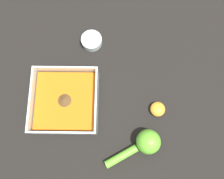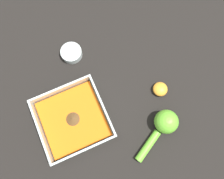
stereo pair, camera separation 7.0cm
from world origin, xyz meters
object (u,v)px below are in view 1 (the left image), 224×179
Objects in this scene: spice_bowl at (92,41)px; square_dish at (66,101)px; lemon_half at (158,109)px; lemon_squeezer at (145,144)px.

square_dish is at bearing 160.91° from spice_bowl.
lemon_half is at bearing -137.05° from spice_bowl.
square_dish is 2.87× the size of spice_bowl.
lemon_half is at bearing 37.43° from lemon_squeezer.
square_dish is 0.30m from lemon_half.
spice_bowl is (0.22, -0.08, -0.01)m from square_dish.
spice_bowl is 1.48× the size of lemon_half.
spice_bowl is 0.42× the size of lemon_squeezer.
square_dish is 4.25× the size of lemon_half.
lemon_half is at bearing -93.91° from square_dish.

